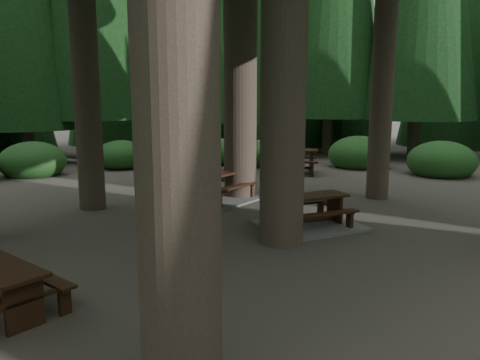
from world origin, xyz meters
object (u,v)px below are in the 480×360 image
picnic_table_c (218,191)px  picnic_table_d (289,157)px  picnic_table_b (0,282)px  picnic_table_a (310,217)px

picnic_table_c → picnic_table_d: bearing=8.2°
picnic_table_b → picnic_table_d: picnic_table_d is taller
picnic_table_a → picnic_table_d: picnic_table_d is taller
picnic_table_b → picnic_table_d: bearing=-74.4°
picnic_table_d → picnic_table_b: bearing=-106.9°
picnic_table_a → picnic_table_c: 3.37m
picnic_table_b → picnic_table_c: 7.22m
picnic_table_c → picnic_table_d: (4.49, 2.61, 0.33)m
picnic_table_a → picnic_table_b: 6.16m
picnic_table_a → picnic_table_b: picnic_table_a is taller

